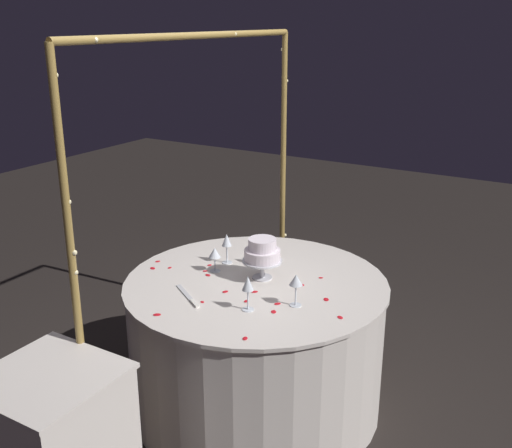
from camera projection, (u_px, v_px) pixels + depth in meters
The scene contains 28 objects.
ground_plane at pixel (256, 402), 3.57m from camera, with size 12.00×12.00×0.00m, color black.
decorative_arch at pixel (200, 170), 3.30m from camera, with size 1.95×0.06×2.07m.
main_table at pixel (256, 344), 3.44m from camera, with size 1.44×1.44×0.77m.
tiered_cake at pixel (262, 253), 3.31m from camera, with size 0.22×0.22×0.23m.
wine_glass_0 at pixel (215, 254), 3.41m from camera, with size 0.07×0.07×0.14m.
wine_glass_1 at pixel (248, 285), 2.95m from camera, with size 0.06×0.06×0.18m.
wine_glass_2 at pixel (227, 242), 3.53m from camera, with size 0.06×0.06×0.18m.
wine_glass_3 at pixel (296, 282), 3.00m from camera, with size 0.07×0.07×0.17m.
wine_glass_4 at pixel (264, 245), 3.50m from camera, with size 0.06×0.06×0.17m.
cake_knife at pixel (189, 297), 3.12m from camera, with size 0.18×0.26×0.01m.
rose_petal_0 at pixel (274, 312), 2.97m from camera, with size 0.04×0.03×0.00m, color red.
rose_petal_1 at pixel (326, 299), 3.10m from camera, with size 0.04×0.03×0.00m, color red.
rose_petal_2 at pixel (170, 268), 3.49m from camera, with size 0.03×0.02×0.00m, color red.
rose_petal_3 at pixel (153, 268), 3.49m from camera, with size 0.04×0.03×0.00m, color red.
rose_petal_4 at pixel (302, 285), 3.27m from camera, with size 0.03×0.02×0.00m, color red.
rose_petal_5 at pixel (321, 278), 3.36m from camera, with size 0.03×0.02×0.00m, color red.
rose_petal_6 at pixel (210, 265), 3.53m from camera, with size 0.03×0.02×0.00m, color red.
rose_petal_7 at pixel (225, 292), 3.19m from camera, with size 0.03×0.02×0.00m, color red.
rose_petal_8 at pixel (158, 261), 3.58m from camera, with size 0.03×0.02×0.00m, color red.
rose_petal_9 at pixel (205, 271), 3.45m from camera, with size 0.03×0.02×0.00m, color red.
rose_petal_10 at pixel (277, 304), 3.06m from camera, with size 0.03×0.02×0.00m, color red.
rose_petal_11 at pixel (202, 302), 3.07m from camera, with size 0.03×0.02×0.00m, color red.
rose_petal_12 at pixel (340, 317), 2.92m from camera, with size 0.03×0.02×0.00m, color red.
rose_petal_13 at pixel (157, 315), 2.94m from camera, with size 0.04×0.03×0.00m, color red.
rose_petal_14 at pixel (246, 301), 3.08m from camera, with size 0.03×0.02×0.00m, color red.
rose_petal_15 at pixel (245, 338), 2.72m from camera, with size 0.03×0.02×0.00m, color red.
rose_petal_16 at pixel (255, 292), 3.19m from camera, with size 0.03×0.02×0.00m, color red.
rose_petal_17 at pixel (208, 275), 3.39m from camera, with size 0.03×0.02×0.00m, color red.
Camera 1 is at (-2.61, -1.57, 2.13)m, focal length 42.73 mm.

